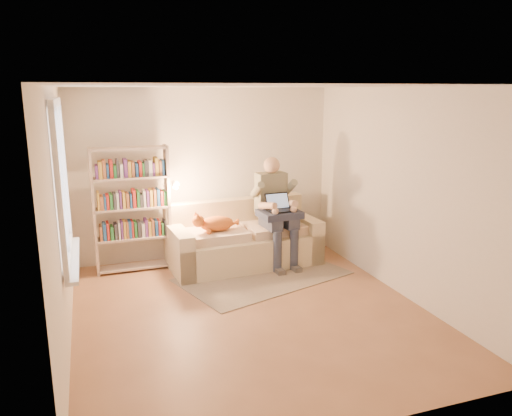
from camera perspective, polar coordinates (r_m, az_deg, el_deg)
name	(u,v)px	position (r m, az deg, el deg)	size (l,w,h in m)	color
floor	(250,312)	(6.03, -0.63, -11.76)	(4.50, 4.50, 0.00)	brown
ceiling	(250,86)	(5.46, -0.71, 13.76)	(4.00, 4.50, 0.02)	white
wall_left	(60,219)	(5.35, -21.47, -1.23)	(0.02, 4.50, 2.60)	silver
wall_right	(402,193)	(6.50, 16.33, 1.63)	(0.02, 4.50, 2.60)	silver
wall_back	(205,174)	(7.74, -5.90, 3.91)	(4.00, 0.02, 2.60)	silver
wall_front	(349,272)	(3.63, 10.62, -7.24)	(4.00, 0.02, 2.60)	silver
window	(66,207)	(5.52, -20.92, 0.07)	(0.12, 1.52, 1.69)	white
sofa	(243,242)	(7.49, -1.50, -3.89)	(2.26, 1.13, 0.93)	beige
person	(275,205)	(7.37, 2.20, 0.31)	(0.48, 0.74, 1.60)	gray
cat	(211,224)	(7.10, -5.12, -1.81)	(0.74, 0.29, 0.27)	orange
blanket	(283,214)	(7.27, 3.06, -0.65)	(0.58, 0.47, 0.10)	#252B40
laptop	(282,206)	(7.26, 3.03, 0.24)	(0.39, 0.34, 0.31)	black
bookshelf	(132,203)	(7.28, -14.02, 0.55)	(1.19, 0.32, 1.80)	tan
rug	(263,276)	(7.08, 0.84, -7.81)	(2.26, 1.34, 0.01)	gray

